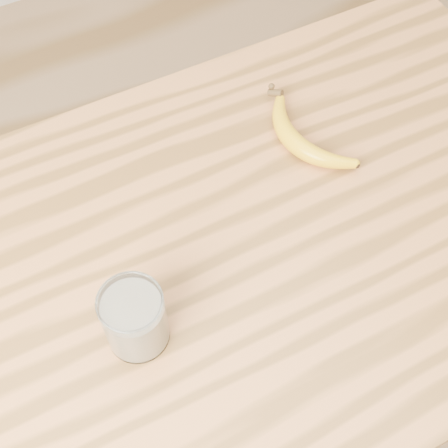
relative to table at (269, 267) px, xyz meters
name	(u,v)px	position (x,y,z in m)	size (l,w,h in m)	color
table	(269,267)	(0.00, 0.00, 0.00)	(1.20, 0.80, 0.90)	#B27038
smoothie_glass	(135,320)	(-0.27, -0.07, 0.18)	(0.09, 0.09, 0.11)	white
banana	(295,144)	(0.11, 0.13, 0.15)	(0.11, 0.29, 0.04)	gold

